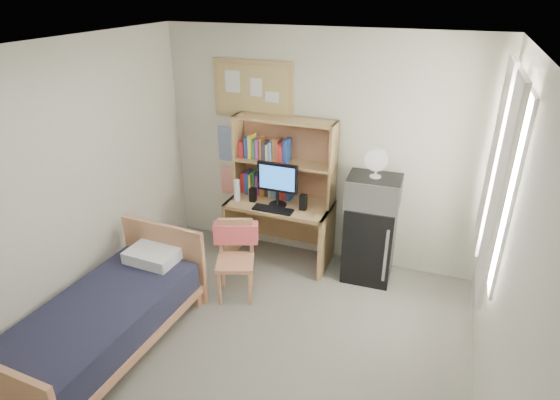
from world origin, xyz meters
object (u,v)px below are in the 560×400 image
(bed, at_px, (104,327))
(microwave, at_px, (374,191))
(desk_chair, at_px, (235,262))
(mini_fridge, at_px, (370,240))
(desk, at_px, (280,231))
(speaker_right, at_px, (303,202))
(speaker_left, at_px, (253,195))
(bulletin_board, at_px, (253,89))
(desk_fan, at_px, (376,164))
(monitor, at_px, (278,185))

(bed, distance_m, microwave, 2.89)
(desk_chair, distance_m, mini_fridge, 1.49)
(desk, distance_m, speaker_right, 0.55)
(mini_fridge, xyz_separation_m, bed, (-1.96, -2.00, -0.19))
(microwave, bearing_deg, desk, 179.12)
(mini_fridge, distance_m, speaker_right, 0.84)
(speaker_left, bearing_deg, desk, 11.31)
(desk, xyz_separation_m, desk_chair, (-0.18, -0.83, 0.04))
(desk, height_order, mini_fridge, mini_fridge)
(bulletin_board, distance_m, desk_chair, 1.90)
(speaker_left, xyz_separation_m, desk_fan, (1.34, 0.07, 0.52))
(desk_chair, height_order, speaker_left, speaker_left)
(desk, distance_m, mini_fridge, 1.04)
(desk_fan, bearing_deg, speaker_left, -178.65)
(desk_chair, xyz_separation_m, desk_fan, (1.21, 0.84, 0.92))
(desk, relative_size, desk_fan, 4.10)
(bed, relative_size, monitor, 3.68)
(desk_chair, bearing_deg, speaker_left, 78.90)
(mini_fridge, height_order, monitor, monitor)
(monitor, bearing_deg, desk_fan, 4.81)
(desk, bearing_deg, mini_fridge, 2.61)
(speaker_right, height_order, desk_fan, desk_fan)
(bed, distance_m, monitor, 2.24)
(microwave, bearing_deg, bed, -136.51)
(speaker_right, bearing_deg, bulletin_board, 154.09)
(mini_fridge, distance_m, speaker_left, 1.39)
(desk_chair, height_order, bed, desk_chair)
(desk, xyz_separation_m, speaker_left, (-0.30, -0.06, 0.45))
(bulletin_board, bearing_deg, mini_fridge, -10.16)
(monitor, xyz_separation_m, speaker_left, (-0.30, 0.00, -0.17))
(bed, xyz_separation_m, speaker_right, (1.22, 1.90, 0.57))
(desk, distance_m, bed, 2.17)
(bed, xyz_separation_m, microwave, (1.96, 1.98, 0.78))
(bed, bearing_deg, microwave, 48.25)
(mini_fridge, relative_size, bed, 0.48)
(mini_fridge, distance_m, bed, 2.80)
(monitor, bearing_deg, desk_chair, -102.26)
(bulletin_board, distance_m, bed, 2.85)
(speaker_left, bearing_deg, microwave, 3.74)
(speaker_left, height_order, speaker_right, speaker_right)
(bed, bearing_deg, speaker_left, 74.90)
(speaker_right, bearing_deg, monitor, -180.00)
(speaker_right, distance_m, desk_fan, 0.90)
(bed, distance_m, speaker_right, 2.33)
(desk, relative_size, desk_chair, 1.43)
(desk_fan, bearing_deg, microwave, 88.25)
(speaker_left, distance_m, microwave, 1.36)
(desk_chair, distance_m, microwave, 1.60)
(bulletin_board, relative_size, monitor, 1.91)
(bulletin_board, distance_m, mini_fridge, 2.10)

